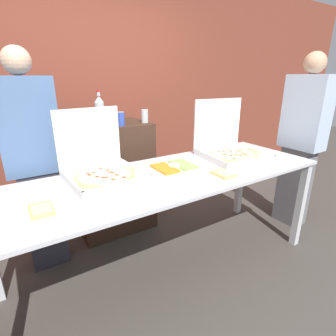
# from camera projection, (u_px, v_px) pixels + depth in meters

# --- Properties ---
(ground_plane) EXTENTS (16.00, 16.00, 0.00)m
(ground_plane) POSITION_uv_depth(u_px,v_px,m) (168.00, 267.00, 2.20)
(ground_plane) COLOR #423D38
(brick_wall_behind) EXTENTS (10.00, 0.06, 2.80)m
(brick_wall_behind) POSITION_uv_depth(u_px,v_px,m) (91.00, 87.00, 3.09)
(brick_wall_behind) COLOR brown
(brick_wall_behind) RESTS_ON ground_plane
(buffet_table) EXTENTS (2.49, 0.83, 0.83)m
(buffet_table) POSITION_uv_depth(u_px,v_px,m) (168.00, 186.00, 1.96)
(buffet_table) COLOR silver
(buffet_table) RESTS_ON ground_plane
(pizza_box_near_right) EXTENTS (0.56, 0.57, 0.49)m
(pizza_box_near_right) POSITION_uv_depth(u_px,v_px,m) (229.00, 147.00, 2.34)
(pizza_box_near_right) COLOR white
(pizza_box_near_right) RESTS_ON buffet_table
(pizza_box_far_left) EXTENTS (0.51, 0.52, 0.47)m
(pizza_box_far_left) POSITION_uv_depth(u_px,v_px,m) (101.00, 167.00, 1.84)
(pizza_box_far_left) COLOR white
(pizza_box_far_left) RESTS_ON buffet_table
(paper_plate_front_right) EXTENTS (0.24, 0.24, 0.03)m
(paper_plate_front_right) POSITION_uv_depth(u_px,v_px,m) (41.00, 211.00, 1.38)
(paper_plate_front_right) COLOR white
(paper_plate_front_right) RESTS_ON buffet_table
(paper_plate_front_left) EXTENTS (0.26, 0.26, 0.03)m
(paper_plate_front_left) POSITION_uv_depth(u_px,v_px,m) (223.00, 175.00, 1.89)
(paper_plate_front_left) COLOR white
(paper_plate_front_left) RESTS_ON buffet_table
(veggie_tray) EXTENTS (0.37, 0.29, 0.05)m
(veggie_tray) POSITION_uv_depth(u_px,v_px,m) (174.00, 169.00, 1.98)
(veggie_tray) COLOR white
(veggie_tray) RESTS_ON buffet_table
(sideboard_podium) EXTENTS (0.74, 0.53, 1.09)m
(sideboard_podium) POSITION_uv_depth(u_px,v_px,m) (112.00, 178.00, 2.65)
(sideboard_podium) COLOR #382319
(sideboard_podium) RESTS_ON ground_plane
(soda_bottle) EXTENTS (0.08, 0.08, 0.31)m
(soda_bottle) POSITION_uv_depth(u_px,v_px,m) (100.00, 111.00, 2.33)
(soda_bottle) COLOR #B7BCC1
(soda_bottle) RESTS_ON sideboard_podium
(soda_can_silver) EXTENTS (0.07, 0.07, 0.12)m
(soda_can_silver) POSITION_uv_depth(u_px,v_px,m) (145.00, 116.00, 2.50)
(soda_can_silver) COLOR silver
(soda_can_silver) RESTS_ON sideboard_podium
(soda_can_colored) EXTENTS (0.07, 0.07, 0.12)m
(soda_can_colored) POSITION_uv_depth(u_px,v_px,m) (121.00, 119.00, 2.34)
(soda_can_colored) COLOR #334CB2
(soda_can_colored) RESTS_ON sideboard_podium
(person_guest_cap) EXTENTS (0.40, 0.22, 1.71)m
(person_guest_cap) POSITION_uv_depth(u_px,v_px,m) (34.00, 163.00, 1.99)
(person_guest_cap) COLOR #2D2D38
(person_guest_cap) RESTS_ON ground_plane
(person_guest_plaid) EXTENTS (0.22, 0.40, 1.73)m
(person_guest_plaid) POSITION_uv_depth(u_px,v_px,m) (301.00, 141.00, 2.62)
(person_guest_plaid) COLOR slate
(person_guest_plaid) RESTS_ON ground_plane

